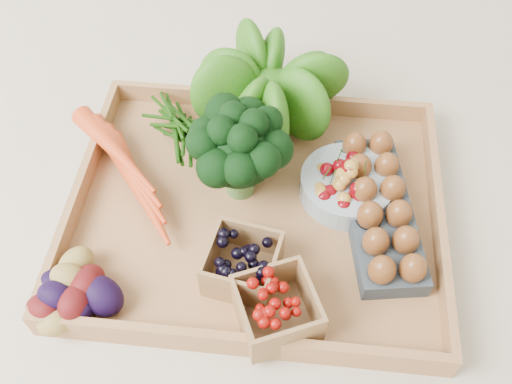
# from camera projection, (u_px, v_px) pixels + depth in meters

# --- Properties ---
(ground) EXTENTS (4.00, 4.00, 0.00)m
(ground) POSITION_uv_depth(u_px,v_px,m) (256.00, 215.00, 0.88)
(ground) COLOR beige
(ground) RESTS_ON ground
(tray) EXTENTS (0.55, 0.45, 0.01)m
(tray) POSITION_uv_depth(u_px,v_px,m) (256.00, 213.00, 0.87)
(tray) COLOR #AE7A49
(tray) RESTS_ON ground
(carrots) EXTENTS (0.24, 0.17, 0.06)m
(carrots) POSITION_uv_depth(u_px,v_px,m) (126.00, 164.00, 0.88)
(carrots) COLOR red
(carrots) RESTS_ON tray
(lettuce) EXTENTS (0.17, 0.17, 0.17)m
(lettuce) POSITION_uv_depth(u_px,v_px,m) (267.00, 82.00, 0.92)
(lettuce) COLOR #0E480B
(lettuce) RESTS_ON tray
(broccoli) EXTENTS (0.15, 0.15, 0.12)m
(broccoli) POSITION_uv_depth(u_px,v_px,m) (239.00, 165.00, 0.84)
(broccoli) COLOR black
(broccoli) RESTS_ON tray
(cherry_bowl) EXTENTS (0.14, 0.14, 0.04)m
(cherry_bowl) POSITION_uv_depth(u_px,v_px,m) (347.00, 186.00, 0.87)
(cherry_bowl) COLOR #8C9EA5
(cherry_bowl) RESTS_ON tray
(egg_carton) EXTENTS (0.14, 0.28, 0.03)m
(egg_carton) POSITION_uv_depth(u_px,v_px,m) (378.00, 213.00, 0.84)
(egg_carton) COLOR #323B40
(egg_carton) RESTS_ON tray
(potatoes) EXTENTS (0.13, 0.13, 0.07)m
(potatoes) POSITION_uv_depth(u_px,v_px,m) (71.00, 289.00, 0.75)
(potatoes) COLOR #440A0C
(potatoes) RESTS_ON tray
(punnet_blackberry) EXTENTS (0.11, 0.11, 0.06)m
(punnet_blackberry) POSITION_uv_depth(u_px,v_px,m) (243.00, 264.00, 0.77)
(punnet_blackberry) COLOR black
(punnet_blackberry) RESTS_ON tray
(punnet_raspberry) EXTENTS (0.13, 0.13, 0.07)m
(punnet_raspberry) POSITION_uv_depth(u_px,v_px,m) (276.00, 309.00, 0.73)
(punnet_raspberry) COLOR #770905
(punnet_raspberry) RESTS_ON tray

